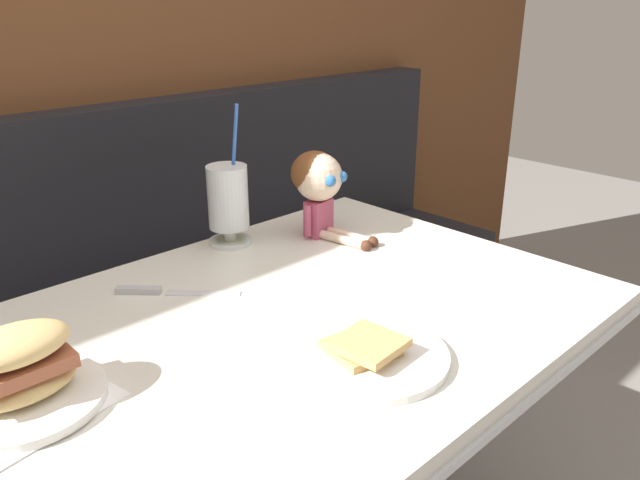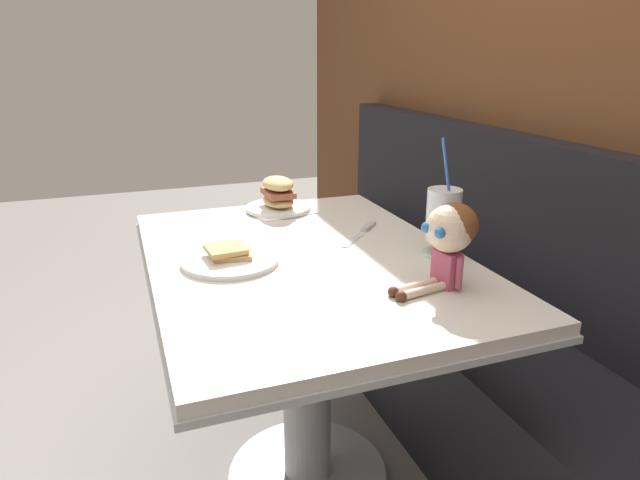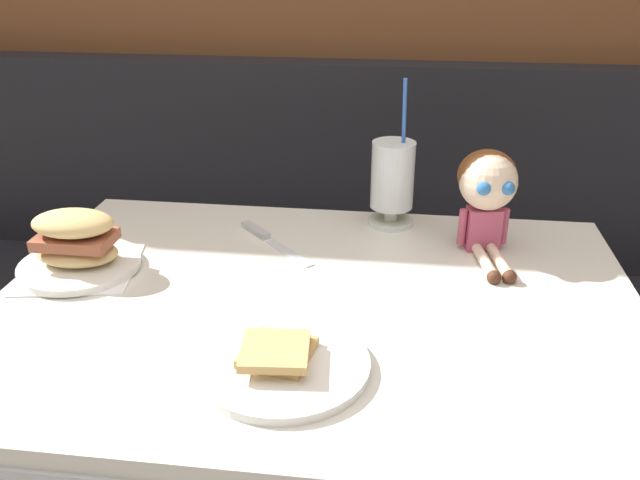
{
  "view_description": "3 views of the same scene",
  "coord_description": "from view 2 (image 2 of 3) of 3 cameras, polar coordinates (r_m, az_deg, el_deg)",
  "views": [
    {
      "loc": [
        -0.66,
        -0.57,
        1.27
      ],
      "look_at": [
        0.11,
        0.23,
        0.83
      ],
      "focal_mm": 35.41,
      "sensor_mm": 36.0,
      "label": 1
    },
    {
      "loc": [
        1.31,
        -0.26,
        1.26
      ],
      "look_at": [
        -0.0,
        0.22,
        0.78
      ],
      "focal_mm": 31.33,
      "sensor_mm": 36.0,
      "label": 2
    },
    {
      "loc": [
        0.13,
        -0.78,
        1.31
      ],
      "look_at": [
        -0.0,
        0.25,
        0.82
      ],
      "focal_mm": 37.04,
      "sensor_mm": 36.0,
      "label": 3
    }
  ],
  "objects": [
    {
      "name": "wood_panel_wall",
      "position": [
        1.86,
        25.75,
        15.3
      ],
      "size": [
        4.4,
        0.08,
        2.4
      ],
      "primitive_type": "cube",
      "color": "brown",
      "rests_on": "ground"
    },
    {
      "name": "booth_bench",
      "position": [
        1.94,
        16.86,
        -10.8
      ],
      "size": [
        2.6,
        0.48,
        1.0
      ],
      "color": "black",
      "rests_on": "ground"
    },
    {
      "name": "diner_table",
      "position": [
        1.56,
        -1.41,
        -8.42
      ],
      "size": [
        1.11,
        0.81,
        0.74
      ],
      "color": "silver",
      "rests_on": "ground"
    },
    {
      "name": "toast_plate",
      "position": [
        1.45,
        -9.17,
        -1.87
      ],
      "size": [
        0.25,
        0.25,
        0.04
      ],
      "color": "white",
      "rests_on": "diner_table"
    },
    {
      "name": "milkshake_glass",
      "position": [
        1.49,
        12.47,
        2.18
      ],
      "size": [
        0.1,
        0.1,
        0.31
      ],
      "color": "silver",
      "rests_on": "diner_table"
    },
    {
      "name": "sandwich_plate",
      "position": [
        1.89,
        -4.29,
        4.37
      ],
      "size": [
        0.23,
        0.23,
        0.12
      ],
      "color": "white",
      "rests_on": "diner_table"
    },
    {
      "name": "butter_knife",
      "position": [
        1.68,
        4.57,
        1.02
      ],
      "size": [
        0.18,
        0.18,
        0.01
      ],
      "color": "silver",
      "rests_on": "diner_table"
    },
    {
      "name": "seated_doll",
      "position": [
        1.29,
        13.09,
        0.69
      ],
      "size": [
        0.13,
        0.23,
        0.2
      ],
      "color": "#B74C6B",
      "rests_on": "diner_table"
    }
  ]
}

